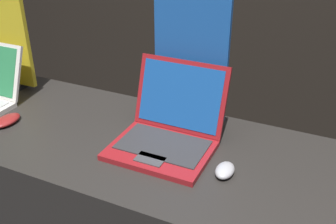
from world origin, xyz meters
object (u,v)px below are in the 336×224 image
object	(u,v)px
promo_stand_front	(1,43)
laptop_middle	(169,128)
mouse_front	(7,120)
promo_stand_middle	(191,65)
mouse_middle	(225,170)

from	to	relation	value
promo_stand_front	laptop_middle	bearing A→B (deg)	-9.06
mouse_front	promo_stand_middle	xyz separation A→B (m)	(0.63, 0.33, 0.22)
promo_stand_front	mouse_middle	world-z (taller)	promo_stand_front
mouse_middle	promo_stand_middle	xyz separation A→B (m)	(-0.24, 0.29, 0.22)
laptop_middle	promo_stand_middle	world-z (taller)	promo_stand_middle
laptop_middle	promo_stand_middle	size ratio (longest dim) A/B	0.72
mouse_front	mouse_middle	distance (m)	0.88
mouse_front	laptop_middle	distance (m)	0.65
mouse_front	mouse_middle	size ratio (longest dim) A/B	1.32
laptop_middle	promo_stand_middle	distance (m)	0.26
mouse_front	mouse_middle	bearing A→B (deg)	2.87
promo_stand_front	promo_stand_middle	size ratio (longest dim) A/B	0.90
mouse_front	laptop_middle	xyz separation A→B (m)	(0.63, 0.14, 0.05)
laptop_middle	mouse_middle	world-z (taller)	laptop_middle
mouse_front	promo_stand_front	size ratio (longest dim) A/B	0.27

